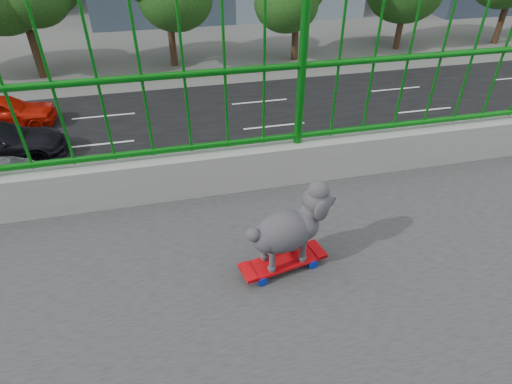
{
  "coord_description": "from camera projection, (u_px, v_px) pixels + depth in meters",
  "views": [
    {
      "loc": [
        1.06,
        3.12,
        8.69
      ],
      "look_at": [
        -1.39,
        3.69,
        6.91
      ],
      "focal_mm": 28.71,
      "sensor_mm": 36.0,
      "label": 1
    }
  ],
  "objects": [
    {
      "name": "road",
      "position": [
        93.0,
        181.0,
        15.61
      ],
      "size": [
        18.0,
        90.0,
        0.02
      ],
      "primitive_type": "cube",
      "color": "black",
      "rests_on": "ground"
    },
    {
      "name": "skateboard",
      "position": [
        283.0,
        262.0,
        2.29
      ],
      "size": [
        0.24,
        0.51,
        0.07
      ],
      "rotation": [
        0.0,
        0.0,
        0.19
      ],
      "color": "red",
      "rests_on": "footbridge"
    },
    {
      "name": "poodle",
      "position": [
        289.0,
        227.0,
        2.16
      ],
      "size": [
        0.28,
        0.51,
        0.43
      ],
      "rotation": [
        0.0,
        0.0,
        0.19
      ],
      "color": "#2A282D",
      "rests_on": "skateboard"
    },
    {
      "name": "car_1",
      "position": [
        426.0,
        181.0,
        14.33
      ],
      "size": [
        1.57,
        4.51,
        1.48
      ],
      "primitive_type": "imported",
      "color": "#96959A",
      "rests_on": "ground"
    },
    {
      "name": "car_4",
      "position": [
        3.0,
        112.0,
        18.99
      ],
      "size": [
        1.81,
        4.49,
        1.53
      ],
      "primitive_type": "imported",
      "rotation": [
        0.0,
        0.0,
        3.14
      ],
      "color": "red",
      "rests_on": "ground"
    },
    {
      "name": "car_7",
      "position": [
        7.0,
        182.0,
        14.21
      ],
      "size": [
        2.14,
        5.27,
        1.53
      ],
      "primitive_type": "imported",
      "rotation": [
        0.0,
        0.0,
        3.14
      ],
      "color": "#96959A",
      "rests_on": "ground"
    }
  ]
}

